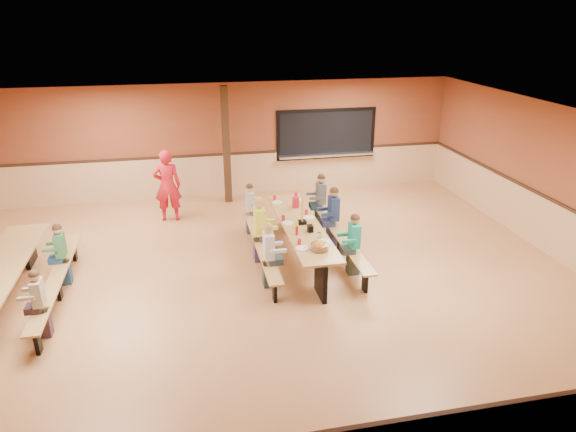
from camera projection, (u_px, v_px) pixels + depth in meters
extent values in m
plane|color=#A4693E|center=(263.00, 280.00, 9.65)|extent=(12.00, 12.00, 0.00)
cube|color=brown|center=(232.00, 140.00, 13.63)|extent=(12.00, 0.04, 3.00)
cube|color=brown|center=(349.00, 400.00, 4.55)|extent=(12.00, 0.04, 3.00)
cube|color=brown|center=(558.00, 183.00, 10.22)|extent=(0.04, 10.00, 3.00)
cube|color=white|center=(259.00, 121.00, 8.52)|extent=(12.00, 10.00, 0.04)
cube|color=black|center=(326.00, 134.00, 14.07)|extent=(2.60, 0.06, 1.20)
cube|color=silver|center=(327.00, 155.00, 14.20)|extent=(2.70, 0.28, 0.06)
cube|color=black|center=(226.00, 146.00, 13.04)|extent=(0.18, 0.18, 3.00)
cube|color=#A98043|center=(301.00, 225.00, 10.24)|extent=(0.75, 3.60, 0.04)
cube|color=black|center=(321.00, 278.00, 8.97)|extent=(0.08, 0.60, 0.70)
cube|color=black|center=(285.00, 214.00, 11.79)|extent=(0.08, 0.60, 0.70)
cube|color=#A98043|center=(260.00, 242.00, 10.19)|extent=(0.26, 3.60, 0.04)
cube|color=black|center=(261.00, 252.00, 10.28)|extent=(0.06, 0.18, 0.41)
cube|color=#A98043|center=(340.00, 235.00, 10.51)|extent=(0.26, 3.60, 0.04)
cube|color=black|center=(340.00, 245.00, 10.59)|extent=(0.06, 0.18, 0.41)
cube|color=#A98043|center=(1.00, 267.00, 8.58)|extent=(0.75, 3.60, 0.04)
cube|color=black|center=(29.00, 248.00, 10.13)|extent=(0.08, 0.60, 0.70)
cube|color=#A98043|center=(57.00, 277.00, 8.85)|extent=(0.26, 3.60, 0.04)
cube|color=black|center=(59.00, 288.00, 8.93)|extent=(0.06, 0.18, 0.41)
imported|color=red|center=(167.00, 186.00, 12.08)|extent=(0.64, 0.43, 1.74)
cylinder|color=#B41829|center=(296.00, 202.00, 11.08)|extent=(0.16, 0.16, 0.22)
cube|color=black|center=(310.00, 229.00, 9.87)|extent=(0.10, 0.14, 0.13)
cylinder|color=yellow|center=(297.00, 225.00, 9.98)|extent=(0.06, 0.06, 0.17)
cylinder|color=#B2140F|center=(297.00, 231.00, 9.72)|extent=(0.06, 0.06, 0.17)
cube|color=black|center=(302.00, 222.00, 10.26)|extent=(0.16, 0.16, 0.06)
cube|color=#A98043|center=(302.00, 209.00, 10.15)|extent=(0.02, 0.09, 0.50)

